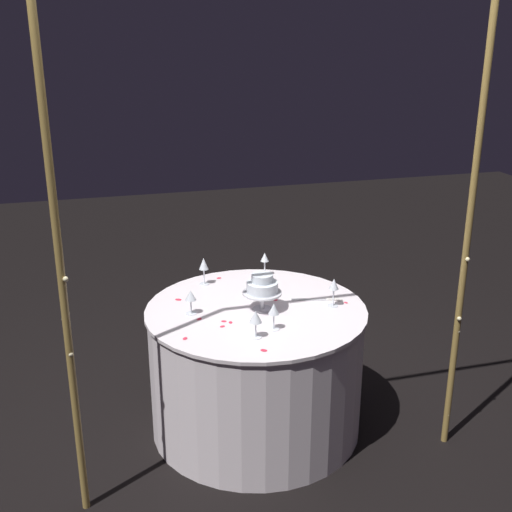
{
  "coord_description": "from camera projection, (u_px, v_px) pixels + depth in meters",
  "views": [
    {
      "loc": [
        0.89,
        3.17,
        2.24
      ],
      "look_at": [
        0.0,
        0.0,
        1.08
      ],
      "focal_mm": 44.62,
      "sensor_mm": 36.0,
      "label": 1
    }
  ],
  "objects": [
    {
      "name": "rose_petal_3",
      "position": [
        275.0,
        300.0,
        3.71
      ],
      "size": [
        0.03,
        0.04,
        0.0
      ],
      "primitive_type": "ellipsoid",
      "rotation": [
        0.0,
        0.0,
        4.63
      ],
      "color": "#E02D47",
      "rests_on": "main_table"
    },
    {
      "name": "rose_petal_5",
      "position": [
        222.0,
        326.0,
        3.37
      ],
      "size": [
        0.03,
        0.03,
        0.0
      ],
      "primitive_type": "ellipsoid",
      "rotation": [
        0.0,
        0.0,
        0.32
      ],
      "color": "#E02D47",
      "rests_on": "main_table"
    },
    {
      "name": "rose_petal_8",
      "position": [
        185.0,
        338.0,
        3.24
      ],
      "size": [
        0.04,
        0.04,
        0.0
      ],
      "primitive_type": "ellipsoid",
      "rotation": [
        0.0,
        0.0,
        0.97
      ],
      "color": "#E02D47",
      "rests_on": "main_table"
    },
    {
      "name": "rose_petal_6",
      "position": [
        231.0,
        322.0,
        3.42
      ],
      "size": [
        0.02,
        0.03,
        0.0
      ],
      "primitive_type": "ellipsoid",
      "rotation": [
        0.0,
        0.0,
        1.5
      ],
      "color": "#E02D47",
      "rests_on": "main_table"
    },
    {
      "name": "wine_glass_1",
      "position": [
        204.0,
        265.0,
        3.9
      ],
      "size": [
        0.06,
        0.06,
        0.17
      ],
      "color": "silver",
      "rests_on": "main_table"
    },
    {
      "name": "main_table",
      "position": [
        256.0,
        368.0,
        3.72
      ],
      "size": [
        1.26,
        1.26,
        0.77
      ],
      "color": "white",
      "rests_on": "ground"
    },
    {
      "name": "decorative_arch",
      "position": [
        283.0,
        184.0,
        2.91
      ],
      "size": [
        2.06,
        0.06,
        2.49
      ],
      "color": "olive",
      "rests_on": "ground"
    },
    {
      "name": "ground_plane",
      "position": [
        256.0,
        424.0,
        3.85
      ],
      "size": [
        12.0,
        12.0,
        0.0
      ],
      "primitive_type": "plane",
      "color": "black"
    },
    {
      "name": "rose_petal_4",
      "position": [
        346.0,
        303.0,
        3.67
      ],
      "size": [
        0.03,
        0.03,
        0.0
      ],
      "primitive_type": "ellipsoid",
      "rotation": [
        0.0,
        0.0,
        5.14
      ],
      "color": "#E02D47",
      "rests_on": "main_table"
    },
    {
      "name": "rose_petal_7",
      "position": [
        199.0,
        319.0,
        3.46
      ],
      "size": [
        0.04,
        0.04,
        0.0
      ],
      "primitive_type": "ellipsoid",
      "rotation": [
        0.0,
        0.0,
        0.57
      ],
      "color": "#E02D47",
      "rests_on": "main_table"
    },
    {
      "name": "rose_petal_1",
      "position": [
        264.0,
        350.0,
        3.12
      ],
      "size": [
        0.04,
        0.04,
        0.0
      ],
      "primitive_type": "ellipsoid",
      "rotation": [
        0.0,
        0.0,
        5.55
      ],
      "color": "#E02D47",
      "rests_on": "main_table"
    },
    {
      "name": "wine_glass_4",
      "position": [
        265.0,
        259.0,
        4.05
      ],
      "size": [
        0.06,
        0.06,
        0.15
      ],
      "color": "silver",
      "rests_on": "main_table"
    },
    {
      "name": "wine_glass_0",
      "position": [
        191.0,
        297.0,
        3.49
      ],
      "size": [
        0.06,
        0.06,
        0.14
      ],
      "color": "silver",
      "rests_on": "main_table"
    },
    {
      "name": "wine_glass_5",
      "position": [
        334.0,
        286.0,
        3.59
      ],
      "size": [
        0.06,
        0.06,
        0.17
      ],
      "color": "silver",
      "rests_on": "main_table"
    },
    {
      "name": "rose_petal_2",
      "position": [
        219.0,
        278.0,
        4.03
      ],
      "size": [
        0.04,
        0.03,
        0.0
      ],
      "primitive_type": "ellipsoid",
      "rotation": [
        0.0,
        0.0,
        0.35
      ],
      "color": "#E02D47",
      "rests_on": "main_table"
    },
    {
      "name": "rose_petal_9",
      "position": [
        224.0,
        321.0,
        3.43
      ],
      "size": [
        0.04,
        0.03,
        0.0
      ],
      "primitive_type": "ellipsoid",
      "rotation": [
        0.0,
        0.0,
        2.65
      ],
      "color": "#E02D47",
      "rests_on": "main_table"
    },
    {
      "name": "cake_knife",
      "position": [
        320.0,
        300.0,
        3.7
      ],
      "size": [
        0.29,
        0.11,
        0.01
      ],
      "color": "silver",
      "rests_on": "main_table"
    },
    {
      "name": "rose_petal_0",
      "position": [
        178.0,
        300.0,
        3.71
      ],
      "size": [
        0.05,
        0.05,
        0.0
      ],
      "primitive_type": "ellipsoid",
      "rotation": [
        0.0,
        0.0,
        5.68
      ],
      "color": "#E02D47",
      "rests_on": "main_table"
    },
    {
      "name": "wine_glass_2",
      "position": [
        274.0,
        310.0,
        3.31
      ],
      "size": [
        0.06,
        0.06,
        0.15
      ],
      "color": "silver",
      "rests_on": "main_table"
    },
    {
      "name": "tiered_cake",
      "position": [
        262.0,
        287.0,
        3.53
      ],
      "size": [
        0.22,
        0.22,
        0.21
      ],
      "color": "silver",
      "rests_on": "main_table"
    },
    {
      "name": "wine_glass_3",
      "position": [
        256.0,
        318.0,
        3.22
      ],
      "size": [
        0.06,
        0.06,
        0.15
      ],
      "color": "silver",
      "rests_on": "main_table"
    }
  ]
}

